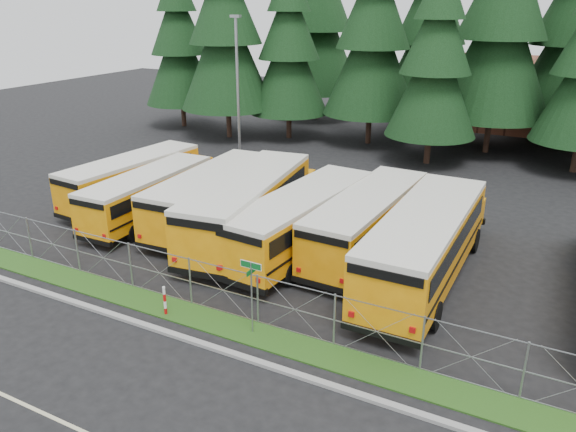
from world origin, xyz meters
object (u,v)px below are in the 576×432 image
Objects in this scene: bus_0 at (137,180)px; bus_4 at (306,222)px; bus_2 at (215,197)px; bus_3 at (252,207)px; striped_bollard at (165,301)px; bus_6 at (427,245)px; bus_1 at (153,195)px; street_sign at (251,282)px; light_standard at (238,86)px; bus_5 at (370,222)px.

bus_4 reaches higher than bus_0.
bus_2 is (5.82, -0.56, 0.07)m from bus_0.
bus_3 is at bearing -4.09° from bus_0.
bus_6 is at bearing 42.72° from striped_bollard.
bus_1 is at bearing -27.54° from bus_0.
bus_6 reaches higher than bus_3.
street_sign reaches higher than bus_0.
street_sign is 0.28× the size of light_standard.
bus_1 is at bearing -165.05° from bus_2.
bus_3 reaches higher than bus_2.
bus_3 is (2.74, -0.80, 0.16)m from bus_2.
bus_0 is 1.04× the size of bus_1.
street_sign is at bearing -122.70° from bus_6.
bus_3 is (6.00, 0.27, 0.28)m from bus_1.
light_standard reaches higher than street_sign.
bus_6 is (5.72, -0.38, 0.13)m from bus_4.
bus_5 is 3.96× the size of street_sign.
light_standard is (-16.54, 11.77, 3.88)m from bus_6.
light_standard is (-4.99, 10.33, 4.06)m from bus_2.
bus_1 is at bearing 175.02° from bus_3.
bus_3 reaches higher than bus_5.
bus_6 is 20.67m from light_standard.
bus_5 is 10.23m from striped_bollard.
bus_4 reaches higher than bus_2.
bus_1 is 10.35m from striped_bollard.
bus_2 is at bearing 16.84° from bus_1.
bus_2 is 0.97× the size of bus_4.
bus_3 is at bearing -19.39° from bus_2.
bus_5 reaches higher than striped_bollard.
bus_0 reaches higher than striped_bollard.
bus_0 is at bearing -94.85° from light_standard.
bus_3 reaches higher than street_sign.
bus_1 is at bearing -81.35° from light_standard.
street_sign is at bearing -66.54° from bus_3.
bus_2 is 0.99× the size of bus_5.
bus_0 is 8.70× the size of striped_bollard.
bus_1 is (2.56, -1.63, -0.05)m from bus_0.
light_standard is at bearing 114.53° from striped_bollard.
bus_3 is at bearing -166.97° from bus_5.
striped_bollard is (9.51, -9.27, -0.77)m from bus_0.
light_standard reaches higher than bus_6.
light_standard reaches higher than bus_2.
bus_4 is (9.09, 0.00, 0.17)m from bus_1.
bus_4 is (5.84, -1.06, 0.05)m from bus_2.
striped_bollard is (6.95, -7.63, -0.72)m from bus_1.
street_sign is (7.21, -8.23, 0.59)m from bus_2.
light_standard is at bearing 97.33° from bus_1.
bus_0 reaches higher than bus_1.
street_sign is at bearing -56.67° from light_standard.
bus_4 is at bearing 100.88° from street_sign.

